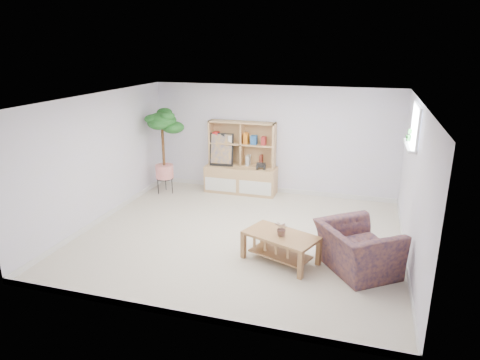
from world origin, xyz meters
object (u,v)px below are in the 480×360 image
(coffee_table, at_px, (280,248))
(armchair, at_px, (358,246))
(floor_tree, at_px, (163,152))
(storage_unit, at_px, (241,158))

(coffee_table, relative_size, armchair, 1.02)
(floor_tree, distance_m, armchair, 4.95)
(storage_unit, distance_m, coffee_table, 3.37)
(coffee_table, bearing_deg, storage_unit, 138.88)
(coffee_table, relative_size, floor_tree, 0.58)
(storage_unit, height_order, armchair, storage_unit)
(floor_tree, height_order, armchair, floor_tree)
(armchair, bearing_deg, floor_tree, 24.67)
(floor_tree, relative_size, armchair, 1.74)
(coffee_table, bearing_deg, armchair, 23.80)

